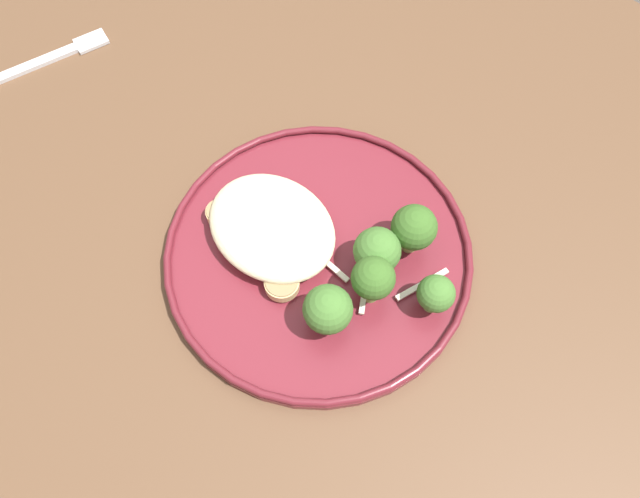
{
  "coord_description": "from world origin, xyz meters",
  "views": [
    {
      "loc": [
        0.17,
        -0.2,
        1.25
      ],
      "look_at": [
        0.0,
        -0.02,
        0.76
      ],
      "focal_mm": 33.4,
      "sensor_mm": 36.0,
      "label": 1
    }
  ],
  "objects_px": {
    "broccoli_floret_right_tilted": "(377,251)",
    "broccoli_floret_front_edge": "(414,228)",
    "dinner_plate": "(320,254)",
    "seared_scallop_half_hidden": "(264,208)",
    "seared_scallop_tilted_round": "(273,229)",
    "broccoli_floret_center_pile": "(373,279)",
    "dinner_fork": "(35,64)",
    "broccoli_floret_beside_noodles": "(436,294)",
    "seared_scallop_left_edge": "(220,214)",
    "seared_scallop_tiny_bay": "(283,285)",
    "broccoli_floret_left_leaning": "(328,310)"
  },
  "relations": [
    {
      "from": "seared_scallop_left_edge",
      "to": "dinner_fork",
      "type": "height_order",
      "value": "seared_scallop_left_edge"
    },
    {
      "from": "broccoli_floret_front_edge",
      "to": "broccoli_floret_left_leaning",
      "type": "distance_m",
      "value": 0.11
    },
    {
      "from": "dinner_plate",
      "to": "broccoli_floret_front_edge",
      "type": "relative_size",
      "value": 5.03
    },
    {
      "from": "seared_scallop_tiny_bay",
      "to": "dinner_plate",
      "type": "bearing_deg",
      "value": 89.6
    },
    {
      "from": "dinner_plate",
      "to": "seared_scallop_half_hidden",
      "type": "bearing_deg",
      "value": -177.15
    },
    {
      "from": "seared_scallop_half_hidden",
      "to": "seared_scallop_tiny_bay",
      "type": "bearing_deg",
      "value": -33.65
    },
    {
      "from": "seared_scallop_left_edge",
      "to": "seared_scallop_tilted_round",
      "type": "height_order",
      "value": "same"
    },
    {
      "from": "broccoli_floret_right_tilted",
      "to": "broccoli_floret_center_pile",
      "type": "relative_size",
      "value": 0.92
    },
    {
      "from": "seared_scallop_tilted_round",
      "to": "broccoli_floret_center_pile",
      "type": "bearing_deg",
      "value": 6.95
    },
    {
      "from": "broccoli_floret_center_pile",
      "to": "broccoli_floret_front_edge",
      "type": "relative_size",
      "value": 1.01
    },
    {
      "from": "seared_scallop_tilted_round",
      "to": "broccoli_floret_center_pile",
      "type": "height_order",
      "value": "broccoli_floret_center_pile"
    },
    {
      "from": "broccoli_floret_right_tilted",
      "to": "broccoli_floret_beside_noodles",
      "type": "bearing_deg",
      "value": 3.35
    },
    {
      "from": "seared_scallop_tiny_bay",
      "to": "broccoli_floret_right_tilted",
      "type": "relative_size",
      "value": 0.6
    },
    {
      "from": "seared_scallop_left_edge",
      "to": "broccoli_floret_beside_noodles",
      "type": "xyz_separation_m",
      "value": [
        0.2,
        0.06,
        0.02
      ]
    },
    {
      "from": "broccoli_floret_front_edge",
      "to": "broccoli_floret_right_tilted",
      "type": "bearing_deg",
      "value": -106.03
    },
    {
      "from": "dinner_plate",
      "to": "seared_scallop_tiny_bay",
      "type": "relative_size",
      "value": 9.06
    },
    {
      "from": "seared_scallop_left_edge",
      "to": "seared_scallop_tiny_bay",
      "type": "bearing_deg",
      "value": -7.83
    },
    {
      "from": "seared_scallop_left_edge",
      "to": "broccoli_floret_left_leaning",
      "type": "bearing_deg",
      "value": -4.1
    },
    {
      "from": "seared_scallop_left_edge",
      "to": "broccoli_floret_left_leaning",
      "type": "relative_size",
      "value": 0.5
    },
    {
      "from": "dinner_plate",
      "to": "broccoli_floret_beside_noodles",
      "type": "relative_size",
      "value": 6.42
    },
    {
      "from": "seared_scallop_left_edge",
      "to": "seared_scallop_tilted_round",
      "type": "bearing_deg",
      "value": 24.03
    },
    {
      "from": "broccoli_floret_beside_noodles",
      "to": "broccoli_floret_left_leaning",
      "type": "height_order",
      "value": "broccoli_floret_left_leaning"
    },
    {
      "from": "broccoli_floret_front_edge",
      "to": "broccoli_floret_left_leaning",
      "type": "height_order",
      "value": "broccoli_floret_front_edge"
    },
    {
      "from": "seared_scallop_half_hidden",
      "to": "broccoli_floret_center_pile",
      "type": "bearing_deg",
      "value": 1.13
    },
    {
      "from": "broccoli_floret_front_edge",
      "to": "dinner_fork",
      "type": "distance_m",
      "value": 0.47
    },
    {
      "from": "broccoli_floret_left_leaning",
      "to": "dinner_fork",
      "type": "distance_m",
      "value": 0.46
    },
    {
      "from": "dinner_plate",
      "to": "broccoli_floret_right_tilted",
      "type": "distance_m",
      "value": 0.06
    },
    {
      "from": "seared_scallop_half_hidden",
      "to": "dinner_fork",
      "type": "bearing_deg",
      "value": -174.47
    },
    {
      "from": "seared_scallop_tiny_bay",
      "to": "broccoli_floret_front_edge",
      "type": "relative_size",
      "value": 0.55
    },
    {
      "from": "dinner_plate",
      "to": "seared_scallop_left_edge",
      "type": "height_order",
      "value": "seared_scallop_left_edge"
    },
    {
      "from": "broccoli_floret_center_pile",
      "to": "seared_scallop_tiny_bay",
      "type": "bearing_deg",
      "value": -142.28
    },
    {
      "from": "broccoli_floret_right_tilted",
      "to": "broccoli_floret_center_pile",
      "type": "distance_m",
      "value": 0.03
    },
    {
      "from": "seared_scallop_half_hidden",
      "to": "seared_scallop_left_edge",
      "type": "distance_m",
      "value": 0.04
    },
    {
      "from": "dinner_fork",
      "to": "seared_scallop_left_edge",
      "type": "bearing_deg",
      "value": 0.01
    },
    {
      "from": "broccoli_floret_right_tilted",
      "to": "broccoli_floret_front_edge",
      "type": "xyz_separation_m",
      "value": [
        0.01,
        0.04,
        0.0
      ]
    },
    {
      "from": "dinner_plate",
      "to": "broccoli_floret_front_edge",
      "type": "height_order",
      "value": "broccoli_floret_front_edge"
    },
    {
      "from": "seared_scallop_tilted_round",
      "to": "broccoli_floret_beside_noodles",
      "type": "distance_m",
      "value": 0.16
    },
    {
      "from": "broccoli_floret_front_edge",
      "to": "broccoli_floret_left_leaning",
      "type": "xyz_separation_m",
      "value": [
        -0.01,
        -0.11,
        -0.0
      ]
    },
    {
      "from": "seared_scallop_left_edge",
      "to": "seared_scallop_tiny_bay",
      "type": "height_order",
      "value": "seared_scallop_left_edge"
    },
    {
      "from": "broccoli_floret_center_pile",
      "to": "broccoli_floret_left_leaning",
      "type": "distance_m",
      "value": 0.05
    },
    {
      "from": "seared_scallop_tilted_round",
      "to": "broccoli_floret_left_leaning",
      "type": "height_order",
      "value": "broccoli_floret_left_leaning"
    },
    {
      "from": "dinner_plate",
      "to": "dinner_fork",
      "type": "xyz_separation_m",
      "value": [
        -0.4,
        -0.04,
        -0.01
      ]
    },
    {
      "from": "seared_scallop_half_hidden",
      "to": "broccoli_floret_beside_noodles",
      "type": "xyz_separation_m",
      "value": [
        0.18,
        0.03,
        0.02
      ]
    },
    {
      "from": "broccoli_floret_right_tilted",
      "to": "broccoli_floret_front_edge",
      "type": "distance_m",
      "value": 0.04
    },
    {
      "from": "broccoli_floret_front_edge",
      "to": "broccoli_floret_beside_noodles",
      "type": "bearing_deg",
      "value": -33.27
    },
    {
      "from": "seared_scallop_tiny_bay",
      "to": "broccoli_floret_front_edge",
      "type": "height_order",
      "value": "broccoli_floret_front_edge"
    },
    {
      "from": "seared_scallop_tiny_bay",
      "to": "dinner_fork",
      "type": "relative_size",
      "value": 0.17
    },
    {
      "from": "broccoli_floret_beside_noodles",
      "to": "broccoli_floret_front_edge",
      "type": "height_order",
      "value": "broccoli_floret_front_edge"
    },
    {
      "from": "dinner_plate",
      "to": "seared_scallop_tilted_round",
      "type": "bearing_deg",
      "value": -163.36
    },
    {
      "from": "seared_scallop_tiny_bay",
      "to": "broccoli_floret_right_tilted",
      "type": "bearing_deg",
      "value": 57.8
    }
  ]
}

